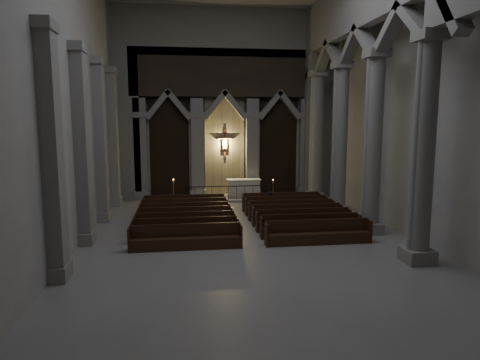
{
  "coord_description": "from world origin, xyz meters",
  "views": [
    {
      "loc": [
        -2.78,
        -16.28,
        5.1
      ],
      "look_at": [
        -0.17,
        3.0,
        2.31
      ],
      "focal_mm": 32.0,
      "sensor_mm": 36.0,
      "label": 1
    }
  ],
  "objects": [
    {
      "name": "right_arcade",
      "position": [
        5.5,
        1.33,
        7.83
      ],
      "size": [
        1.0,
        24.0,
        12.0
      ],
      "color": "gray",
      "rests_on": "ground"
    },
    {
      "name": "pews",
      "position": [
        -0.0,
        3.5,
        0.32
      ],
      "size": [
        9.84,
        7.12,
        0.99
      ],
      "color": "black",
      "rests_on": "ground"
    },
    {
      "name": "worshipper",
      "position": [
        2.06,
        6.72,
        0.54
      ],
      "size": [
        0.42,
        0.3,
        1.09
      ],
      "primitive_type": "imported",
      "rotation": [
        0.0,
        0.0,
        0.11
      ],
      "color": "black",
      "rests_on": "ground"
    },
    {
      "name": "candle_stand_right",
      "position": [
        2.85,
        9.76,
        0.36
      ],
      "size": [
        0.23,
        0.23,
        1.34
      ],
      "color": "#B88338",
      "rests_on": "ground"
    },
    {
      "name": "candle_stand_left",
      "position": [
        -3.34,
        9.75,
        0.4
      ],
      "size": [
        0.25,
        0.25,
        1.47
      ],
      "color": "#B88338",
      "rests_on": "ground"
    },
    {
      "name": "sanctuary_wall",
      "position": [
        0.0,
        11.54,
        6.62
      ],
      "size": [
        14.0,
        0.77,
        12.0
      ],
      "color": "gray",
      "rests_on": "ground"
    },
    {
      "name": "room",
      "position": [
        0.0,
        0.0,
        7.6
      ],
      "size": [
        24.0,
        24.1,
        12.0
      ],
      "color": "gray",
      "rests_on": "ground"
    },
    {
      "name": "sanctuary_step",
      "position": [
        0.0,
        10.6,
        0.07
      ],
      "size": [
        8.5,
        2.6,
        0.15
      ],
      "primitive_type": "cube",
      "color": "gray",
      "rests_on": "ground"
    },
    {
      "name": "left_pilasters",
      "position": [
        -6.75,
        3.5,
        3.91
      ],
      "size": [
        0.6,
        13.0,
        8.03
      ],
      "color": "gray",
      "rests_on": "ground"
    },
    {
      "name": "altar_rail",
      "position": [
        -0.0,
        9.62,
        0.68
      ],
      "size": [
        5.25,
        0.09,
        1.03
      ],
      "color": "black",
      "rests_on": "ground"
    },
    {
      "name": "altar",
      "position": [
        1.11,
        10.7,
        0.7
      ],
      "size": [
        2.18,
        0.87,
        1.1
      ],
      "color": "beige",
      "rests_on": "sanctuary_step"
    }
  ]
}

